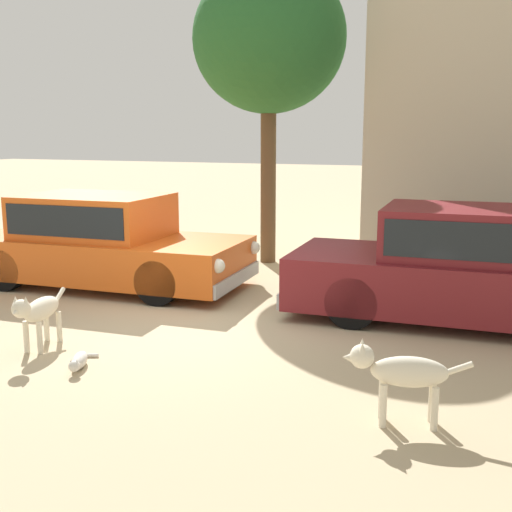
{
  "coord_description": "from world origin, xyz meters",
  "views": [
    {
      "loc": [
        3.72,
        -6.74,
        2.36
      ],
      "look_at": [
        0.88,
        0.2,
        0.9
      ],
      "focal_mm": 44.4,
      "sensor_mm": 36.0,
      "label": 1
    }
  ],
  "objects_px": {
    "parked_sedan_second": "(470,266)",
    "stray_cat": "(79,361)",
    "stray_dog_spotted": "(38,311)",
    "parked_sedan_nearest": "(103,240)",
    "acacia_tree_left": "(269,40)",
    "stray_dog_tan": "(400,372)"
  },
  "relations": [
    {
      "from": "parked_sedan_second",
      "to": "stray_dog_tan",
      "type": "xyz_separation_m",
      "value": [
        -0.31,
        -3.28,
        -0.26
      ]
    },
    {
      "from": "stray_cat",
      "to": "acacia_tree_left",
      "type": "bearing_deg",
      "value": 157.17
    },
    {
      "from": "stray_dog_tan",
      "to": "acacia_tree_left",
      "type": "relative_size",
      "value": 0.2
    },
    {
      "from": "parked_sedan_nearest",
      "to": "parked_sedan_second",
      "type": "height_order",
      "value": "parked_sedan_second"
    },
    {
      "from": "stray_cat",
      "to": "parked_sedan_second",
      "type": "bearing_deg",
      "value": 107.9
    },
    {
      "from": "parked_sedan_nearest",
      "to": "stray_dog_spotted",
      "type": "bearing_deg",
      "value": -70.97
    },
    {
      "from": "parked_sedan_nearest",
      "to": "stray_dog_spotted",
      "type": "distance_m",
      "value": 3.08
    },
    {
      "from": "parked_sedan_nearest",
      "to": "stray_cat",
      "type": "bearing_deg",
      "value": -61.79
    },
    {
      "from": "parked_sedan_second",
      "to": "acacia_tree_left",
      "type": "bearing_deg",
      "value": 142.4
    },
    {
      "from": "stray_dog_spotted",
      "to": "stray_cat",
      "type": "bearing_deg",
      "value": 57.59
    },
    {
      "from": "parked_sedan_nearest",
      "to": "acacia_tree_left",
      "type": "bearing_deg",
      "value": 53.33
    },
    {
      "from": "parked_sedan_second",
      "to": "stray_dog_spotted",
      "type": "bearing_deg",
      "value": -148.74
    },
    {
      "from": "parked_sedan_second",
      "to": "stray_dog_spotted",
      "type": "distance_m",
      "value": 5.22
    },
    {
      "from": "stray_dog_spotted",
      "to": "parked_sedan_nearest",
      "type": "bearing_deg",
      "value": -167.79
    },
    {
      "from": "parked_sedan_nearest",
      "to": "stray_cat",
      "type": "distance_m",
      "value": 3.75
    },
    {
      "from": "parked_sedan_nearest",
      "to": "stray_dog_spotted",
      "type": "height_order",
      "value": "parked_sedan_nearest"
    },
    {
      "from": "stray_dog_tan",
      "to": "acacia_tree_left",
      "type": "xyz_separation_m",
      "value": [
        -3.41,
        5.84,
        3.5
      ]
    },
    {
      "from": "parked_sedan_second",
      "to": "stray_cat",
      "type": "height_order",
      "value": "parked_sedan_second"
    },
    {
      "from": "parked_sedan_second",
      "to": "stray_cat",
      "type": "distance_m",
      "value": 4.84
    },
    {
      "from": "parked_sedan_nearest",
      "to": "acacia_tree_left",
      "type": "distance_m",
      "value": 4.55
    },
    {
      "from": "stray_cat",
      "to": "acacia_tree_left",
      "type": "distance_m",
      "value": 6.99
    },
    {
      "from": "parked_sedan_nearest",
      "to": "parked_sedan_second",
      "type": "relative_size",
      "value": 0.96
    }
  ]
}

